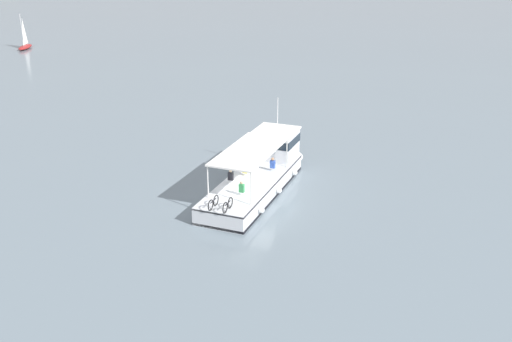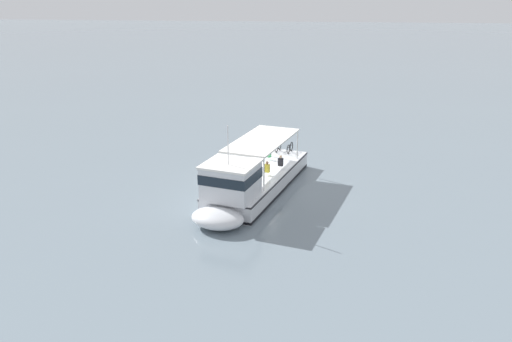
% 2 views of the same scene
% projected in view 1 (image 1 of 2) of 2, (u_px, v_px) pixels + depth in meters
% --- Properties ---
extents(ground_plane, '(400.00, 400.00, 0.00)m').
position_uv_depth(ground_plane, '(254.00, 203.00, 35.42)').
color(ground_plane, slate).
extents(ferry_main, '(13.07, 5.94, 5.32)m').
position_uv_depth(ferry_main, '(262.00, 171.00, 37.68)').
color(ferry_main, silver).
rests_on(ferry_main, ground).
extents(sailboat_off_stern, '(4.98, 2.29, 5.40)m').
position_uv_depth(sailboat_off_stern, '(25.00, 45.00, 88.55)').
color(sailboat_off_stern, maroon).
rests_on(sailboat_off_stern, ground).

